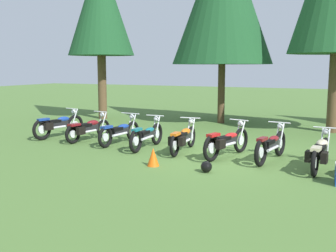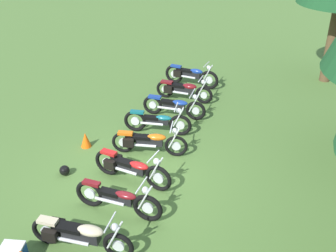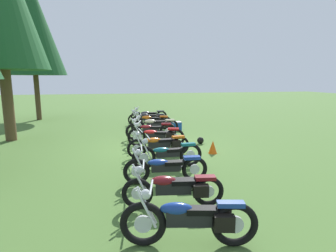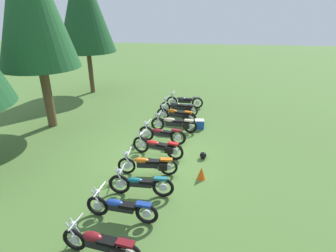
{
  "view_description": "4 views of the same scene",
  "coord_description": "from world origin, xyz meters",
  "px_view_note": "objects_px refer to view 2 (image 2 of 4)",
  "views": [
    {
      "loc": [
        3.45,
        -11.31,
        2.6
      ],
      "look_at": [
        -1.59,
        -0.44,
        0.86
      ],
      "focal_mm": 43.87,
      "sensor_mm": 36.0,
      "label": 1
    },
    {
      "loc": [
        8.69,
        2.72,
        6.82
      ],
      "look_at": [
        -1.76,
        0.6,
        0.77
      ],
      "focal_mm": 44.25,
      "sensor_mm": 36.0,
      "label": 2
    },
    {
      "loc": [
        -10.37,
        1.79,
        2.73
      ],
      "look_at": [
        -0.18,
        -0.44,
        0.88
      ],
      "focal_mm": 28.67,
      "sensor_mm": 36.0,
      "label": 3
    },
    {
      "loc": [
        -9.88,
        -1.81,
        5.79
      ],
      "look_at": [
        1.48,
        -0.26,
        0.81
      ],
      "focal_mm": 29.07,
      "sensor_mm": 36.0,
      "label": 4
    }
  ],
  "objects_px": {
    "motorcycle_4": "(148,141)",
    "dropped_helmet": "(65,170)",
    "motorcycle_0": "(191,75)",
    "motorcycle_3": "(158,121)",
    "traffic_cone": "(86,140)",
    "motorcycle_6": "(118,199)",
    "motorcycle_7": "(79,234)",
    "motorcycle_1": "(183,89)",
    "motorcycle_5": "(130,167)",
    "motorcycle_2": "(174,106)"
  },
  "relations": [
    {
      "from": "motorcycle_3",
      "to": "motorcycle_4",
      "type": "relative_size",
      "value": 0.98
    },
    {
      "from": "motorcycle_2",
      "to": "traffic_cone",
      "type": "relative_size",
      "value": 4.66
    },
    {
      "from": "motorcycle_0",
      "to": "motorcycle_4",
      "type": "height_order",
      "value": "motorcycle_0"
    },
    {
      "from": "motorcycle_1",
      "to": "motorcycle_7",
      "type": "relative_size",
      "value": 0.92
    },
    {
      "from": "traffic_cone",
      "to": "dropped_helmet",
      "type": "bearing_deg",
      "value": -1.58
    },
    {
      "from": "motorcycle_2",
      "to": "motorcycle_3",
      "type": "distance_m",
      "value": 1.24
    },
    {
      "from": "motorcycle_5",
      "to": "motorcycle_7",
      "type": "bearing_deg",
      "value": -83.48
    },
    {
      "from": "motorcycle_6",
      "to": "traffic_cone",
      "type": "relative_size",
      "value": 4.75
    },
    {
      "from": "motorcycle_3",
      "to": "motorcycle_7",
      "type": "height_order",
      "value": "motorcycle_3"
    },
    {
      "from": "motorcycle_0",
      "to": "motorcycle_3",
      "type": "relative_size",
      "value": 1.01
    },
    {
      "from": "motorcycle_4",
      "to": "motorcycle_1",
      "type": "bearing_deg",
      "value": 80.01
    },
    {
      "from": "motorcycle_5",
      "to": "dropped_helmet",
      "type": "bearing_deg",
      "value": -162.8
    },
    {
      "from": "motorcycle_6",
      "to": "motorcycle_2",
      "type": "bearing_deg",
      "value": 94.26
    },
    {
      "from": "motorcycle_3",
      "to": "motorcycle_6",
      "type": "height_order",
      "value": "motorcycle_6"
    },
    {
      "from": "motorcycle_0",
      "to": "motorcycle_7",
      "type": "bearing_deg",
      "value": -83.31
    },
    {
      "from": "motorcycle_5",
      "to": "dropped_helmet",
      "type": "height_order",
      "value": "motorcycle_5"
    },
    {
      "from": "motorcycle_2",
      "to": "motorcycle_6",
      "type": "relative_size",
      "value": 0.98
    },
    {
      "from": "motorcycle_1",
      "to": "motorcycle_2",
      "type": "height_order",
      "value": "motorcycle_2"
    },
    {
      "from": "motorcycle_4",
      "to": "motorcycle_6",
      "type": "xyz_separation_m",
      "value": [
        2.68,
        -0.06,
        -0.0
      ]
    },
    {
      "from": "motorcycle_0",
      "to": "motorcycle_2",
      "type": "relative_size",
      "value": 1.0
    },
    {
      "from": "motorcycle_0",
      "to": "motorcycle_4",
      "type": "xyz_separation_m",
      "value": [
        5.19,
        -0.47,
        -0.02
      ]
    },
    {
      "from": "motorcycle_0",
      "to": "dropped_helmet",
      "type": "height_order",
      "value": "motorcycle_0"
    },
    {
      "from": "motorcycle_2",
      "to": "dropped_helmet",
      "type": "bearing_deg",
      "value": -115.76
    },
    {
      "from": "motorcycle_1",
      "to": "motorcycle_2",
      "type": "relative_size",
      "value": 0.98
    },
    {
      "from": "motorcycle_5",
      "to": "motorcycle_7",
      "type": "xyz_separation_m",
      "value": [
        2.59,
        -0.39,
        -0.0
      ]
    },
    {
      "from": "motorcycle_0",
      "to": "motorcycle_6",
      "type": "height_order",
      "value": "motorcycle_0"
    },
    {
      "from": "motorcycle_3",
      "to": "traffic_cone",
      "type": "height_order",
      "value": "motorcycle_3"
    },
    {
      "from": "motorcycle_0",
      "to": "motorcycle_5",
      "type": "relative_size",
      "value": 0.98
    },
    {
      "from": "motorcycle_5",
      "to": "traffic_cone",
      "type": "distance_m",
      "value": 2.34
    },
    {
      "from": "traffic_cone",
      "to": "motorcycle_6",
      "type": "bearing_deg",
      "value": 35.13
    },
    {
      "from": "motorcycle_2",
      "to": "motorcycle_6",
      "type": "bearing_deg",
      "value": -89.35
    },
    {
      "from": "motorcycle_4",
      "to": "motorcycle_2",
      "type": "bearing_deg",
      "value": 78.37
    },
    {
      "from": "motorcycle_2",
      "to": "traffic_cone",
      "type": "height_order",
      "value": "motorcycle_2"
    },
    {
      "from": "motorcycle_0",
      "to": "traffic_cone",
      "type": "bearing_deg",
      "value": -102.43
    },
    {
      "from": "motorcycle_4",
      "to": "dropped_helmet",
      "type": "distance_m",
      "value": 2.51
    },
    {
      "from": "motorcycle_6",
      "to": "traffic_cone",
      "type": "xyz_separation_m",
      "value": [
        -2.7,
        -1.9,
        -0.2
      ]
    },
    {
      "from": "dropped_helmet",
      "to": "motorcycle_0",
      "type": "bearing_deg",
      "value": 159.56
    },
    {
      "from": "motorcycle_2",
      "to": "motorcycle_5",
      "type": "xyz_separation_m",
      "value": [
        3.85,
        -0.46,
        0.03
      ]
    },
    {
      "from": "motorcycle_5",
      "to": "traffic_cone",
      "type": "relative_size",
      "value": 4.76
    },
    {
      "from": "motorcycle_6",
      "to": "traffic_cone",
      "type": "height_order",
      "value": "motorcycle_6"
    },
    {
      "from": "motorcycle_3",
      "to": "motorcycle_6",
      "type": "distance_m",
      "value": 3.93
    },
    {
      "from": "motorcycle_0",
      "to": "motorcycle_7",
      "type": "distance_m",
      "value": 9.24
    },
    {
      "from": "motorcycle_0",
      "to": "motorcycle_2",
      "type": "bearing_deg",
      "value": -80.15
    },
    {
      "from": "motorcycle_1",
      "to": "motorcycle_5",
      "type": "xyz_separation_m",
      "value": [
        5.22,
        -0.53,
        0.02
      ]
    },
    {
      "from": "motorcycle_5",
      "to": "motorcycle_6",
      "type": "distance_m",
      "value": 1.27
    },
    {
      "from": "motorcycle_0",
      "to": "traffic_cone",
      "type": "distance_m",
      "value": 5.71
    },
    {
      "from": "motorcycle_4",
      "to": "motorcycle_0",
      "type": "bearing_deg",
      "value": 80.8
    },
    {
      "from": "motorcycle_1",
      "to": "motorcycle_2",
      "type": "bearing_deg",
      "value": -84.59
    },
    {
      "from": "motorcycle_2",
      "to": "motorcycle_7",
      "type": "xyz_separation_m",
      "value": [
        6.44,
        -0.85,
        0.03
      ]
    },
    {
      "from": "dropped_helmet",
      "to": "motorcycle_3",
      "type": "bearing_deg",
      "value": 143.32
    }
  ]
}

